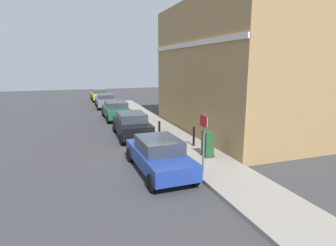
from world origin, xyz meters
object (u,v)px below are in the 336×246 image
(car_black, at_px, (132,124))
(bollard_near_cabinet, at_px, (194,135))
(car_blue, at_px, (159,155))
(car_grey, at_px, (105,100))
(street_sign, at_px, (204,135))
(car_green, at_px, (116,110))
(car_yellow, at_px, (99,95))
(bollard_far_kerb, at_px, (159,129))
(utility_cabinet, at_px, (208,145))

(car_black, xyz_separation_m, bollard_near_cabinet, (2.55, -3.42, -0.08))
(car_blue, relative_size, car_grey, 1.00)
(car_grey, distance_m, bollard_near_cabinet, 16.20)
(street_sign, bearing_deg, car_grey, 94.44)
(car_green, relative_size, car_grey, 0.98)
(bollard_near_cabinet, height_order, street_sign, street_sign)
(car_grey, xyz_separation_m, car_yellow, (0.01, 5.71, -0.02))
(car_black, bearing_deg, car_yellow, 1.65)
(bollard_far_kerb, bearing_deg, car_blue, -107.84)
(car_blue, height_order, car_yellow, car_blue)
(car_green, xyz_separation_m, bollard_far_kerb, (1.29, -7.48, -0.05))
(car_blue, xyz_separation_m, car_black, (0.15, 5.95, 0.04))
(car_black, distance_m, street_sign, 6.99)
(street_sign, bearing_deg, utility_cabinet, 57.45)
(car_blue, bearing_deg, car_grey, -1.61)
(car_blue, relative_size, bollard_near_cabinet, 4.26)
(car_yellow, bearing_deg, utility_cabinet, -173.99)
(car_black, bearing_deg, utility_cabinet, -153.18)
(car_green, height_order, car_grey, car_green)
(bollard_far_kerb, bearing_deg, street_sign, -88.73)
(car_blue, xyz_separation_m, utility_cabinet, (2.61, 0.78, -0.06))
(utility_cabinet, bearing_deg, car_black, 115.39)
(street_sign, bearing_deg, car_green, 96.25)
(car_grey, distance_m, bollard_far_kerb, 14.06)
(bollard_far_kerb, bearing_deg, bollard_near_cabinet, -57.80)
(utility_cabinet, xyz_separation_m, bollard_far_kerb, (-1.15, 3.74, 0.02))
(car_green, xyz_separation_m, car_yellow, (-0.08, 12.22, -0.03))
(car_green, xyz_separation_m, street_sign, (1.41, -12.84, 0.91))
(car_yellow, bearing_deg, bollard_near_cabinet, -173.24)
(bollard_near_cabinet, xyz_separation_m, street_sign, (-1.13, -3.37, 0.96))
(car_yellow, height_order, bollard_near_cabinet, car_yellow)
(bollard_far_kerb, distance_m, street_sign, 5.45)
(car_black, distance_m, bollard_near_cabinet, 4.27)
(utility_cabinet, distance_m, bollard_near_cabinet, 1.75)
(car_grey, distance_m, car_yellow, 5.71)
(street_sign, bearing_deg, car_black, 101.81)
(car_blue, height_order, bollard_near_cabinet, car_blue)
(car_green, height_order, car_yellow, car_green)
(car_green, bearing_deg, bollard_far_kerb, -170.26)
(car_blue, bearing_deg, bollard_far_kerb, -19.22)
(car_black, bearing_deg, bollard_far_kerb, -136.25)
(car_yellow, distance_m, utility_cabinet, 23.58)
(car_blue, xyz_separation_m, street_sign, (1.57, -0.84, 0.92))
(car_blue, distance_m, car_black, 5.95)
(car_yellow, distance_m, street_sign, 25.13)
(car_blue, xyz_separation_m, car_grey, (0.07, 18.51, -0.00))
(bollard_near_cabinet, xyz_separation_m, bollard_far_kerb, (-1.25, 1.99, 0.00))
(car_black, bearing_deg, car_blue, 179.94)
(utility_cabinet, distance_m, bollard_far_kerb, 3.91)
(utility_cabinet, bearing_deg, car_green, 102.27)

